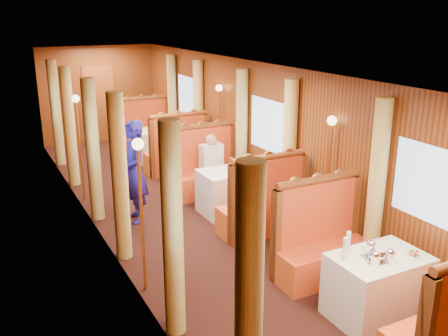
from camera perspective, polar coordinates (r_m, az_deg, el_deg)
floor at (r=8.42m, az=-3.71°, el=-5.87°), size 3.00×12.00×0.01m
ceiling at (r=7.78m, az=-4.08°, el=11.30°), size 3.00×12.00×0.01m
wall_far at (r=13.62m, az=-14.10°, el=8.15°), size 3.00×0.01×2.50m
wall_left at (r=7.57m, az=-14.36°, el=0.95°), size 0.01×12.00×2.50m
wall_right at (r=8.69m, az=5.24°, el=3.54°), size 0.01×12.00×2.50m
doorway_far at (r=13.63m, az=-14.00°, el=7.10°), size 0.80×0.04×2.00m
table_near at (r=6.01m, az=17.10°, el=-12.81°), size 1.05×0.72×0.75m
banquette_near_aft at (r=6.65m, az=11.06°, el=-8.79°), size 1.30×0.55×1.34m
table_mid at (r=8.59m, az=0.83°, el=-2.67°), size 1.05×0.72×0.75m
banquette_mid_fwd at (r=7.75m, az=4.37°, el=-4.62°), size 1.30×0.55×1.34m
banquette_mid_aft at (r=9.43m, az=-2.06°, el=-0.51°), size 1.30×0.55×1.34m
table_far at (r=11.65m, az=-7.28°, el=2.62°), size 1.05×0.72×0.75m
banquette_far_fwd at (r=10.72m, az=-5.42°, el=1.65°), size 1.30×0.55×1.34m
banquette_far_aft at (r=12.57m, az=-8.89°, el=3.88°), size 1.30×0.55×1.34m
tea_tray at (r=5.76m, az=17.34°, el=-9.93°), size 0.40×0.34×0.01m
teapot_left at (r=5.59m, az=16.91°, el=-10.08°), size 0.20×0.18×0.13m
teapot_right at (r=5.70m, az=18.43°, el=-9.69°), size 0.16×0.12×0.13m
teapot_back at (r=5.81m, az=16.45°, el=-8.92°), size 0.20×0.18×0.14m
fruit_plate at (r=5.96m, az=20.81°, el=-9.20°), size 0.21×0.21×0.05m
cup_inboard at (r=5.61m, az=13.64°, el=-9.25°), size 0.08×0.08×0.26m
cup_outboard at (r=5.76m, az=13.97°, el=-8.52°), size 0.08×0.08×0.26m
rose_vase_mid at (r=8.37m, az=0.82°, el=0.77°), size 0.06×0.06×0.36m
rose_vase_far at (r=11.50m, az=-7.40°, el=5.26°), size 0.06×0.06×0.36m
window_left_near at (r=4.36m, az=-3.50°, el=-8.10°), size 0.01×1.20×0.90m
curtain_left_near_a at (r=3.93m, az=2.83°, el=-15.82°), size 0.22×0.22×2.35m
curtain_left_near_b at (r=5.17m, az=-5.89°, el=-7.28°), size 0.22×0.22×2.35m
window_right_near at (r=6.09m, az=23.00°, el=-1.95°), size 0.01×1.20×0.90m
curtain_right_near_b at (r=6.60m, az=17.01°, el=-2.40°), size 0.22×0.22×2.35m
window_left_mid at (r=7.52m, az=-14.36°, el=2.43°), size 0.01×1.20×0.90m
curtain_left_mid_a at (r=6.89m, az=-11.83°, el=-1.14°), size 0.22×0.22×2.35m
curtain_left_mid_b at (r=8.35m, az=-14.77°, el=1.91°), size 0.22×0.22×2.35m
window_right_mid at (r=8.64m, az=5.19°, el=4.82°), size 0.01×1.20×0.90m
curtain_right_mid_a at (r=8.02m, az=7.47°, el=1.72°), size 0.22×0.22×2.35m
curtain_right_mid_b at (r=9.30m, az=2.03°, el=4.05°), size 0.22×0.22×2.35m
window_left_far at (r=10.89m, az=-18.67°, el=6.60°), size 0.01×1.20×0.90m
curtain_left_far_a at (r=10.20m, az=-17.23°, el=4.48°), size 0.22×0.22×2.35m
curtain_left_far_b at (r=11.71m, az=-18.66°, el=5.94°), size 0.22×0.22×2.35m
window_right_far at (r=11.69m, az=-4.07°, el=8.16°), size 0.01×1.20×0.90m
curtain_right_far_a at (r=10.99m, az=-2.93°, el=6.13°), size 0.22×0.22×2.35m
curtain_right_far_b at (r=12.41m, az=-5.93°, el=7.36°), size 0.22×0.22×2.35m
sconce_left_fore at (r=5.94m, az=-9.58°, el=-1.92°), size 0.14×0.14×1.95m
sconce_right_fore at (r=7.23m, az=12.00°, el=1.47°), size 0.14×0.14×1.95m
sconce_left_aft at (r=9.22m, az=-16.35°, el=4.57°), size 0.14×0.14×1.95m
sconce_right_aft at (r=10.10m, az=-0.56°, el=6.36°), size 0.14×0.14×1.95m
steward at (r=8.21m, az=-10.22°, el=-0.43°), size 0.41×0.62×1.70m
passenger at (r=9.11m, az=-1.38°, el=0.95°), size 0.40×0.44×0.76m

